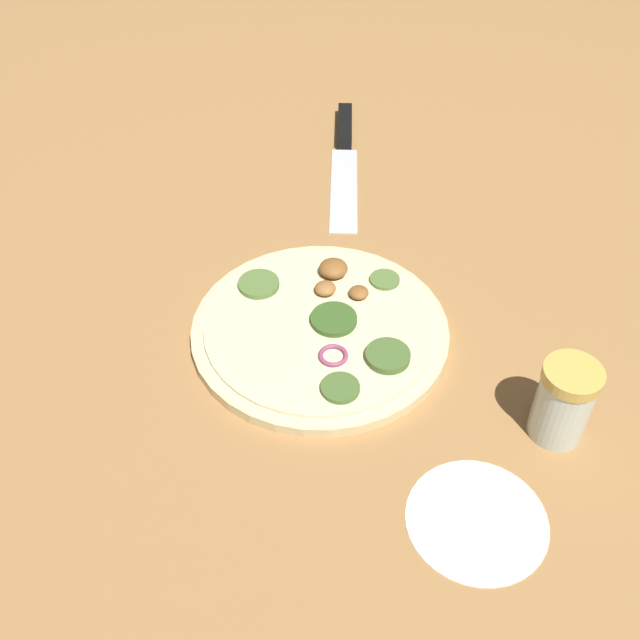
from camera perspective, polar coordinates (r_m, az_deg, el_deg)
ground_plane at (r=0.79m, az=0.00°, el=-1.13°), size 3.00×3.00×0.00m
pizza at (r=0.79m, az=0.09°, el=-0.64°), size 0.27×0.27×0.03m
knife at (r=1.08m, az=1.88°, el=13.24°), size 0.12×0.29×0.02m
spice_jar at (r=0.71m, az=18.08°, el=-5.92°), size 0.05×0.05×0.08m
flour_patch at (r=0.67m, az=11.86°, el=-14.68°), size 0.12×0.12×0.00m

